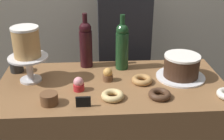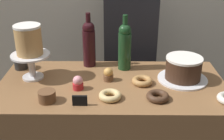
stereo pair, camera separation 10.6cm
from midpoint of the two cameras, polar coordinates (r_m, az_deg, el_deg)
cake_stand_pedestal at (r=1.64m, az=-17.66°, el=1.00°), size 0.21×0.21×0.14m
white_layer_cake at (r=1.60m, az=-18.24°, el=5.18°), size 0.14×0.14×0.16m
silver_serving_platter at (r=1.67m, az=11.41°, el=-1.29°), size 0.27×0.27×0.01m
chocolate_round_cake at (r=1.65m, az=11.61°, el=0.81°), size 0.20×0.20×0.12m
wine_bottle_dark_red at (r=1.74m, az=-6.88°, el=5.12°), size 0.08×0.08×0.33m
wine_bottle_green at (r=1.70m, az=0.19°, el=4.79°), size 0.08×0.08×0.33m
cupcake_strawberry at (r=1.51m, az=-8.52°, el=-2.79°), size 0.06×0.06×0.07m
cupcake_caramel at (r=1.60m, az=-2.73°, el=-0.95°), size 0.06×0.06×0.07m
donut_maple at (r=1.58m, az=3.96°, el=-1.96°), size 0.11×0.11×0.03m
donut_glazed at (r=1.43m, az=-2.02°, el=-5.04°), size 0.11×0.11×0.03m
donut_chocolate at (r=1.45m, az=7.20°, el=-4.79°), size 0.11×0.11×0.03m
cookie_stack at (r=1.43m, az=-14.25°, el=-5.48°), size 0.08×0.08×0.05m
price_sign_chalkboard at (r=1.37m, az=-7.83°, el=-6.20°), size 0.07×0.01×0.05m
coffee_cup_ceramic at (r=1.80m, az=-19.75°, el=0.94°), size 0.08×0.08×0.09m
barista_figure at (r=2.14m, az=0.81°, el=2.55°), size 0.36×0.22×1.60m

